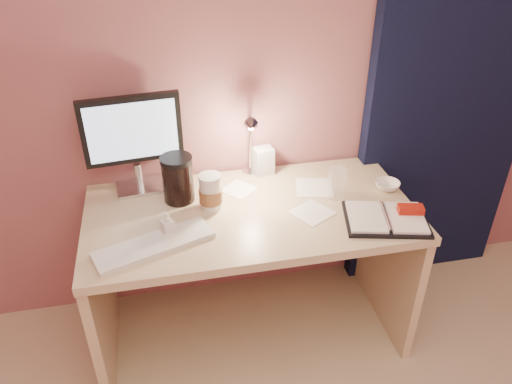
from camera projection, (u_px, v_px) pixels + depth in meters
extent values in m
plane|color=#AE6865|center=(233.00, 64.00, 2.16)|extent=(3.50, 0.00, 3.50)
cube|color=black|center=(453.00, 84.00, 2.37)|extent=(0.85, 0.08, 2.20)
cube|color=tan|center=(251.00, 214.00, 2.14)|extent=(1.40, 0.70, 0.04)
cube|color=tan|center=(101.00, 299.00, 2.22)|extent=(0.04, 0.66, 0.69)
cube|color=tan|center=(386.00, 258.00, 2.46)|extent=(0.04, 0.66, 0.69)
cube|color=tan|center=(238.00, 227.00, 2.58)|extent=(1.32, 0.03, 0.55)
cube|color=silver|center=(140.00, 187.00, 2.28)|extent=(0.22, 0.17, 0.01)
cylinder|color=silver|center=(138.00, 175.00, 2.24)|extent=(0.03, 0.03, 0.11)
cube|color=black|center=(132.00, 129.00, 2.12)|extent=(0.42, 0.08, 0.30)
cube|color=#BBDCFF|center=(131.00, 131.00, 2.10)|extent=(0.37, 0.04, 0.25)
cube|color=silver|center=(154.00, 245.00, 1.92)|extent=(0.48, 0.28, 0.02)
cube|color=black|center=(386.00, 219.00, 2.06)|extent=(0.38, 0.32, 0.01)
cube|color=white|center=(366.00, 217.00, 2.06)|extent=(0.19, 0.25, 0.01)
cube|color=white|center=(406.00, 217.00, 2.05)|extent=(0.19, 0.25, 0.01)
cube|color=#A0280D|center=(411.00, 209.00, 2.07)|extent=(0.11, 0.08, 0.03)
cube|color=white|center=(312.00, 212.00, 2.11)|extent=(0.20, 0.20, 0.00)
cube|color=white|center=(315.00, 188.00, 2.28)|extent=(0.20, 0.20, 0.00)
cube|color=white|center=(239.00, 189.00, 2.27)|extent=(0.18, 0.18, 0.00)
cylinder|color=silver|center=(210.00, 193.00, 2.11)|extent=(0.09, 0.09, 0.15)
cylinder|color=brown|center=(211.00, 195.00, 2.11)|extent=(0.10, 0.10, 0.06)
cylinder|color=silver|center=(210.00, 177.00, 2.07)|extent=(0.10, 0.10, 0.01)
cylinder|color=white|center=(337.00, 183.00, 2.19)|extent=(0.08, 0.08, 0.14)
imported|color=white|center=(387.00, 185.00, 2.27)|extent=(0.13, 0.13, 0.03)
imported|color=silver|center=(167.00, 224.00, 1.96)|extent=(0.06, 0.06, 0.10)
cylinder|color=black|center=(178.00, 181.00, 2.15)|extent=(0.13, 0.13, 0.19)
cube|color=silver|center=(263.00, 161.00, 2.36)|extent=(0.10, 0.09, 0.13)
cylinder|color=silver|center=(250.00, 172.00, 2.40)|extent=(0.08, 0.08, 0.01)
cylinder|color=silver|center=(250.00, 142.00, 2.31)|extent=(0.01, 0.01, 0.30)
cone|color=silver|center=(262.00, 126.00, 2.12)|extent=(0.07, 0.06, 0.06)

